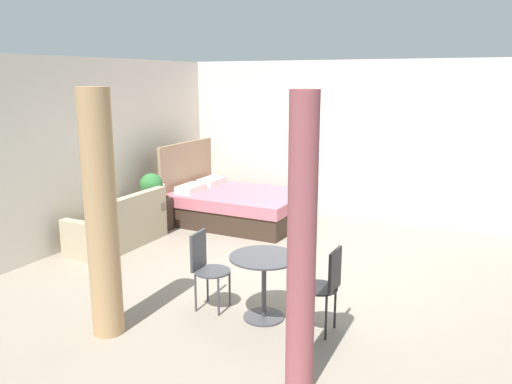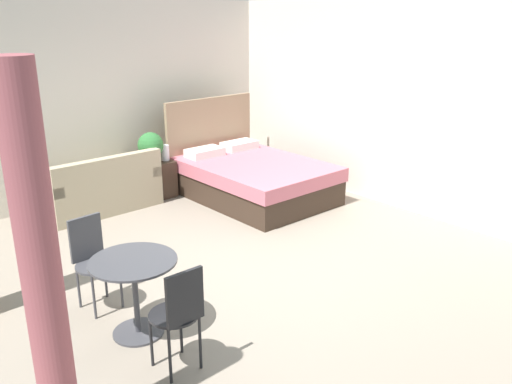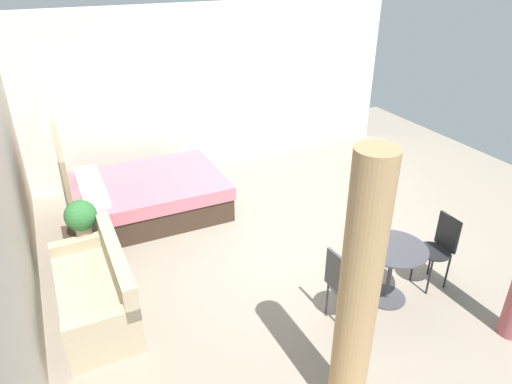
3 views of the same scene
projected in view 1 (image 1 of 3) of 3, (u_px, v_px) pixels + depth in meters
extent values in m
cube|color=gray|center=(293.00, 266.00, 6.91)|extent=(8.59, 9.60, 0.02)
cube|color=silver|center=(102.00, 148.00, 8.05)|extent=(8.59, 0.12, 2.79)
cube|color=silver|center=(355.00, 140.00, 9.04)|extent=(0.12, 6.60, 2.79)
cube|color=#38281E|center=(240.00, 213.00, 8.88)|extent=(1.55, 2.11, 0.35)
cube|color=#C66675|center=(239.00, 198.00, 8.82)|extent=(1.59, 2.15, 0.19)
cube|color=#997F60|center=(187.00, 179.00, 9.24)|extent=(1.60, 0.07, 1.35)
cube|color=white|center=(191.00, 188.00, 8.83)|extent=(0.55, 0.32, 0.12)
cube|color=white|center=(211.00, 181.00, 9.42)|extent=(0.55, 0.32, 0.12)
cube|color=tan|center=(118.00, 232.00, 7.67)|extent=(1.56, 0.72, 0.41)
cube|color=tan|center=(131.00, 209.00, 7.46)|extent=(1.55, 0.16, 0.39)
cube|color=tan|center=(146.00, 204.00, 8.23)|extent=(0.15, 0.70, 0.14)
cube|color=tan|center=(82.00, 227.00, 7.00)|extent=(0.15, 0.70, 0.14)
cube|color=#38281E|center=(156.00, 214.00, 8.43)|extent=(0.41, 0.43, 0.54)
cylinder|color=tan|center=(152.00, 197.00, 8.26)|extent=(0.18, 0.18, 0.10)
sphere|color=#2D6B33|center=(151.00, 184.00, 8.21)|extent=(0.37, 0.37, 0.37)
cylinder|color=silver|center=(161.00, 191.00, 8.43)|extent=(0.12, 0.12, 0.23)
cylinder|color=#3F3F44|center=(264.00, 317.00, 5.41)|extent=(0.44, 0.44, 0.02)
cylinder|color=#3F3F44|center=(264.00, 288.00, 5.33)|extent=(0.05, 0.05, 0.67)
cylinder|color=#3F3F44|center=(264.00, 257.00, 5.26)|extent=(0.73, 0.73, 0.02)
cylinder|color=black|center=(310.00, 302.00, 5.26)|extent=(0.02, 0.02, 0.45)
cylinder|color=black|center=(300.00, 312.00, 5.03)|extent=(0.02, 0.02, 0.45)
cylinder|color=black|center=(335.00, 307.00, 5.14)|extent=(0.02, 0.02, 0.45)
cylinder|color=black|center=(326.00, 318.00, 4.91)|extent=(0.02, 0.02, 0.45)
cylinder|color=black|center=(318.00, 288.00, 5.03)|extent=(0.39, 0.39, 0.02)
cube|color=black|center=(335.00, 270.00, 4.91)|extent=(0.31, 0.03, 0.41)
cylinder|color=#3F3F44|center=(218.00, 297.00, 5.41)|extent=(0.02, 0.02, 0.42)
cylinder|color=#3F3F44|center=(230.00, 287.00, 5.66)|extent=(0.02, 0.02, 0.42)
cylinder|color=#3F3F44|center=(196.00, 293.00, 5.51)|extent=(0.02, 0.02, 0.42)
cylinder|color=#3F3F44|center=(207.00, 284.00, 5.76)|extent=(0.02, 0.02, 0.42)
cylinder|color=#3F3F44|center=(212.00, 271.00, 5.54)|extent=(0.42, 0.42, 0.02)
cube|color=#3F3F44|center=(198.00, 250.00, 5.55)|extent=(0.32, 0.05, 0.42)
cylinder|color=#994C51|center=(302.00, 248.00, 3.94)|extent=(0.23, 0.23, 2.42)
cylinder|color=tan|center=(101.00, 216.00, 4.84)|extent=(0.30, 0.30, 2.42)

